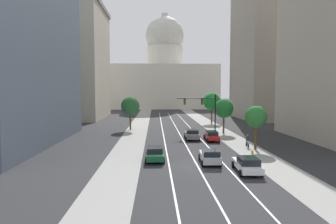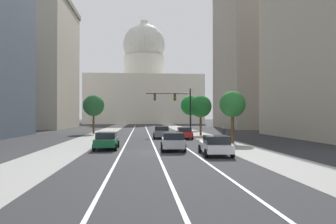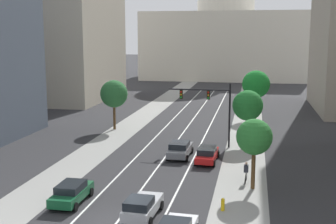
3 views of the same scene
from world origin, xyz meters
name	(u,v)px [view 3 (image 3 of 3)]	position (x,y,z in m)	size (l,w,h in m)	color
ground_plane	(196,115)	(0.00, 40.00, 0.00)	(400.00, 400.00, 0.00)	#2B2B2D
sidewalk_left	(139,119)	(-7.69, 35.00, 0.01)	(4.05, 130.00, 0.01)	gray
sidewalk_right	(247,123)	(7.69, 35.00, 0.01)	(4.05, 130.00, 0.01)	gray
lane_stripe_left	(157,135)	(-2.83, 25.00, 0.01)	(0.16, 90.00, 0.01)	white
lane_stripe_center	(180,136)	(0.00, 25.00, 0.01)	(0.16, 90.00, 0.01)	white
lane_stripe_right	(204,137)	(2.83, 25.00, 0.01)	(0.16, 90.00, 0.01)	white
office_tower_far_left	(52,17)	(-28.71, 52.82, 15.23)	(21.77, 24.55, 30.39)	#B7AD99
capitol_building	(225,30)	(0.00, 102.31, 13.32)	(43.01, 29.46, 40.50)	beige
car_silver	(142,206)	(1.41, 0.73, 0.79)	(2.16, 4.34, 1.54)	#B2B5BA
car_gray	(180,149)	(1.41, 16.08, 0.81)	(2.20, 4.77, 1.57)	slate
car_red	(207,154)	(4.25, 14.85, 0.77)	(2.06, 4.84, 1.46)	red
car_green	(71,192)	(-4.25, 2.41, 0.78)	(2.01, 4.52, 1.49)	#14512D
traffic_signal_mast	(211,103)	(3.98, 20.80, 4.78)	(6.61, 0.39, 6.92)	black
fire_hydrant	(223,204)	(6.58, 2.96, 0.46)	(0.26, 0.35, 0.91)	yellow
cyclist	(246,172)	(8.01, 9.41, 0.85)	(0.38, 1.70, 1.72)	black
street_tree_mid_left	(114,94)	(-8.95, 27.47, 4.58)	(3.46, 3.46, 6.33)	#51381E
street_tree_near_right	(254,137)	(8.58, 7.92, 4.16)	(2.81, 2.81, 5.60)	#51381E
street_tree_mid_right	(248,106)	(7.82, 22.53, 4.35)	(3.34, 3.34, 6.04)	#51381E
street_tree_far_right	(256,84)	(8.70, 38.43, 4.99)	(3.94, 3.94, 6.97)	#51381E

